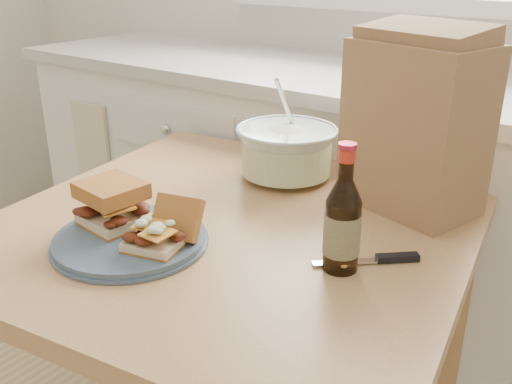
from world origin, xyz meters
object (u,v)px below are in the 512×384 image
Objects in this scene: beer_bottle at (342,224)px; coleslaw_bowl at (286,153)px; paper_bag at (415,128)px; dining_table at (235,268)px; plate at (130,240)px.

coleslaw_bowl is at bearing 135.72° from beer_bottle.
paper_bag is (0.30, 0.02, 0.11)m from coleslaw_bowl.
dining_table is 0.34m from beer_bottle.
beer_bottle is (0.36, 0.15, 0.08)m from plate.
beer_bottle is (0.27, -0.04, 0.20)m from dining_table.
paper_bag reaches higher than dining_table.
coleslaw_bowl reaches higher than plate.
beer_bottle is at bearing -43.87° from coleslaw_bowl.
dining_table is at bearing 65.77° from plate.
beer_bottle is 0.65× the size of paper_bag.
coleslaw_bowl reaches higher than dining_table.
coleslaw_bowl is at bearing -160.41° from paper_bag.
dining_table is 0.25m from plate.
paper_bag is at bearing 54.35° from plate.
plate is 1.25× the size of beer_bottle.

